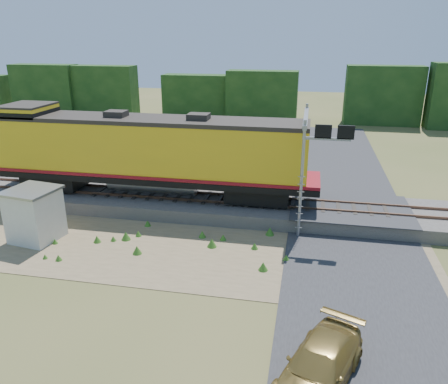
% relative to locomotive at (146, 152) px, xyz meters
% --- Properties ---
extents(ground, '(140.00, 140.00, 0.00)m').
position_rel_locomotive_xyz_m(ground, '(5.66, -6.00, -3.63)').
color(ground, '#475123').
rests_on(ground, ground).
extents(ballast, '(70.00, 5.00, 0.80)m').
position_rel_locomotive_xyz_m(ballast, '(5.66, 0.00, -3.23)').
color(ballast, slate).
rests_on(ballast, ground).
extents(rails, '(70.00, 1.54, 0.16)m').
position_rel_locomotive_xyz_m(rails, '(5.66, 0.00, -2.75)').
color(rails, brown).
rests_on(rails, ballast).
extents(dirt_shoulder, '(26.00, 8.00, 0.03)m').
position_rel_locomotive_xyz_m(dirt_shoulder, '(3.66, -5.50, -3.61)').
color(dirt_shoulder, '#8C7754').
rests_on(dirt_shoulder, ground).
extents(road, '(7.00, 66.00, 0.86)m').
position_rel_locomotive_xyz_m(road, '(12.66, -5.26, -3.54)').
color(road, '#38383A').
rests_on(road, ground).
extents(tree_line_north, '(130.00, 3.00, 6.50)m').
position_rel_locomotive_xyz_m(tree_line_north, '(5.66, 32.00, -0.56)').
color(tree_line_north, '#153513').
rests_on(tree_line_north, ground).
extents(weed_clumps, '(15.00, 6.20, 0.56)m').
position_rel_locomotive_xyz_m(weed_clumps, '(2.16, -5.90, -3.63)').
color(weed_clumps, '#356A1E').
rests_on(weed_clumps, ground).
extents(locomotive, '(20.95, 3.20, 5.41)m').
position_rel_locomotive_xyz_m(locomotive, '(0.00, 0.00, 0.00)').
color(locomotive, black).
rests_on(locomotive, rails).
extents(shed, '(2.78, 2.78, 2.90)m').
position_rel_locomotive_xyz_m(shed, '(-4.19, -5.90, -2.16)').
color(shed, silver).
rests_on(shed, ground).
extents(signal_gantry, '(2.57, 6.20, 6.49)m').
position_rel_locomotive_xyz_m(signal_gantry, '(10.04, -0.65, 1.28)').
color(signal_gantry, gray).
rests_on(signal_gantry, ground).
extents(car, '(3.42, 4.94, 1.33)m').
position_rel_locomotive_xyz_m(car, '(10.75, -13.59, -2.96)').
color(car, olive).
rests_on(car, ground).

